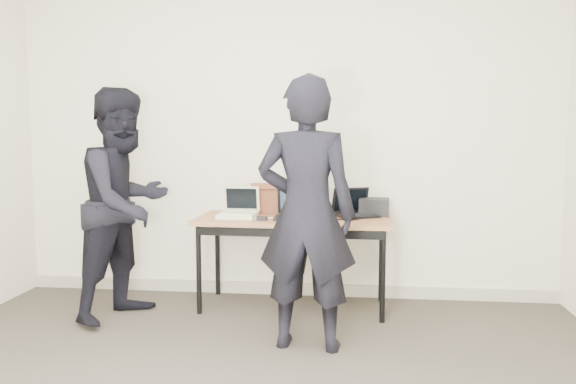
# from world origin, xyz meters

# --- Properties ---
(room) EXTENTS (4.60, 4.60, 2.80)m
(room) POSITION_xyz_m (0.00, 0.00, 1.35)
(room) COLOR #3A342C
(room) RESTS_ON ground
(desk) EXTENTS (1.52, 0.70, 0.72)m
(desk) POSITION_xyz_m (0.11, 1.88, 0.66)
(desk) COLOR #8E5D36
(desk) RESTS_ON ground
(laptop_beige) EXTENTS (0.30, 0.29, 0.23)m
(laptop_beige) POSITION_xyz_m (-0.32, 1.87, 0.77)
(laptop_beige) COLOR beige
(laptop_beige) RESTS_ON desk
(laptop_center) EXTENTS (0.33, 0.32, 0.25)m
(laptop_center) POSITION_xyz_m (0.14, 1.87, 0.78)
(laptop_center) COLOR black
(laptop_center) RESTS_ON desk
(laptop_right) EXTENTS (0.39, 0.39, 0.22)m
(laptop_right) POSITION_xyz_m (0.59, 2.02, 0.77)
(laptop_right) COLOR black
(laptop_right) RESTS_ON desk
(leather_satchel) EXTENTS (0.36, 0.19, 0.25)m
(leather_satchel) POSITION_xyz_m (-0.07, 2.11, 0.85)
(leather_satchel) COLOR #5B2C17
(leather_satchel) RESTS_ON desk
(tissue) EXTENTS (0.15, 0.12, 0.08)m
(tissue) POSITION_xyz_m (-0.04, 2.12, 1.00)
(tissue) COLOR white
(tissue) RESTS_ON leather_satchel
(equipment_box) EXTENTS (0.25, 0.21, 0.14)m
(equipment_box) POSITION_xyz_m (0.74, 2.08, 0.79)
(equipment_box) COLOR black
(equipment_box) RESTS_ON desk
(power_brick) EXTENTS (0.08, 0.06, 0.03)m
(power_brick) POSITION_xyz_m (-0.11, 1.72, 0.73)
(power_brick) COLOR black
(power_brick) RESTS_ON desk
(cables) EXTENTS (1.15, 0.41, 0.01)m
(cables) POSITION_xyz_m (0.16, 1.88, 0.72)
(cables) COLOR black
(cables) RESTS_ON desk
(person_typist) EXTENTS (0.67, 0.47, 1.73)m
(person_typist) POSITION_xyz_m (0.28, 1.08, 0.87)
(person_typist) COLOR black
(person_typist) RESTS_ON ground
(person_observer) EXTENTS (0.92, 1.01, 1.71)m
(person_observer) POSITION_xyz_m (-1.11, 1.54, 0.85)
(person_observer) COLOR black
(person_observer) RESTS_ON ground
(baseboard) EXTENTS (4.50, 0.03, 0.10)m
(baseboard) POSITION_xyz_m (0.00, 2.23, 0.05)
(baseboard) COLOR #A39D87
(baseboard) RESTS_ON ground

